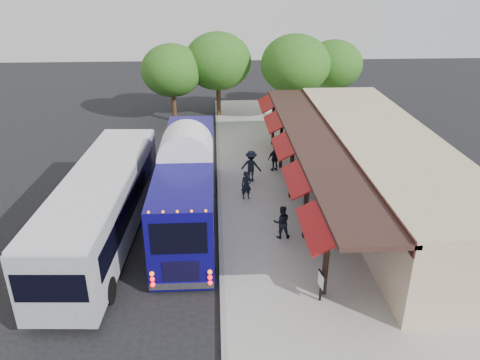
# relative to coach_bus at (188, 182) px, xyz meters

# --- Properties ---
(ground) EXTENTS (90.00, 90.00, 0.00)m
(ground) POSITION_rel_coach_bus_xyz_m (1.45, -2.27, -2.01)
(ground) COLOR black
(ground) RESTS_ON ground
(sidewalk) EXTENTS (10.00, 40.00, 0.15)m
(sidewalk) POSITION_rel_coach_bus_xyz_m (6.45, 1.73, -1.94)
(sidewalk) COLOR #9E9B93
(sidewalk) RESTS_ON ground
(curb) EXTENTS (0.20, 40.00, 0.16)m
(curb) POSITION_rel_coach_bus_xyz_m (1.50, 1.73, -1.94)
(curb) COLOR gray
(curb) RESTS_ON ground
(station_shelter) EXTENTS (8.15, 20.00, 3.60)m
(station_shelter) POSITION_rel_coach_bus_xyz_m (9.83, 1.73, -0.16)
(station_shelter) COLOR tan
(station_shelter) RESTS_ON ground
(coach_bus) EXTENTS (2.53, 11.75, 3.74)m
(coach_bus) POSITION_rel_coach_bus_xyz_m (0.00, 0.00, 0.00)
(coach_bus) COLOR #0E0865
(coach_bus) RESTS_ON ground
(city_bus) EXTENTS (3.33, 12.33, 3.28)m
(city_bus) POSITION_rel_coach_bus_xyz_m (-3.62, -1.74, -0.20)
(city_bus) COLOR gray
(city_bus) RESTS_ON ground
(ped_a) EXTENTS (0.62, 0.47, 1.53)m
(ped_a) POSITION_rel_coach_bus_xyz_m (2.91, 1.83, -1.10)
(ped_a) COLOR black
(ped_a) RESTS_ON sidewalk
(ped_b) EXTENTS (0.77, 0.61, 1.55)m
(ped_b) POSITION_rel_coach_bus_xyz_m (4.22, -2.13, -1.08)
(ped_b) COLOR black
(ped_b) RESTS_ON sidewalk
(ped_c) EXTENTS (1.01, 0.73, 1.60)m
(ped_c) POSITION_rel_coach_bus_xyz_m (4.85, 5.43, -1.06)
(ped_c) COLOR black
(ped_c) RESTS_ON sidewalk
(ped_d) EXTENTS (1.32, 1.01, 1.80)m
(ped_d) POSITION_rel_coach_bus_xyz_m (3.33, 4.08, -0.96)
(ped_d) COLOR black
(ped_d) RESTS_ON sidewalk
(sign_board) EXTENTS (0.16, 0.55, 1.21)m
(sign_board) POSITION_rel_coach_bus_xyz_m (5.04, -6.58, -1.04)
(sign_board) COLOR black
(sign_board) RESTS_ON sidewalk
(tree_left) EXTENTS (5.29, 5.29, 6.77)m
(tree_left) POSITION_rel_coach_bus_xyz_m (1.66, 17.19, 2.50)
(tree_left) COLOR #382314
(tree_left) RESTS_ON ground
(tree_mid) EXTENTS (5.30, 5.30, 6.78)m
(tree_mid) POSITION_rel_coach_bus_xyz_m (7.54, 15.51, 2.51)
(tree_mid) COLOR #382314
(tree_mid) RESTS_ON ground
(tree_right) EXTENTS (4.67, 4.67, 5.98)m
(tree_right) POSITION_rel_coach_bus_xyz_m (11.13, 18.05, 1.98)
(tree_right) COLOR #382314
(tree_right) RESTS_ON ground
(tree_far) EXTENTS (4.72, 4.72, 6.05)m
(tree_far) POSITION_rel_coach_bus_xyz_m (-1.88, 16.21, 2.02)
(tree_far) COLOR #382314
(tree_far) RESTS_ON ground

